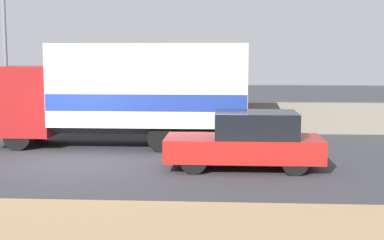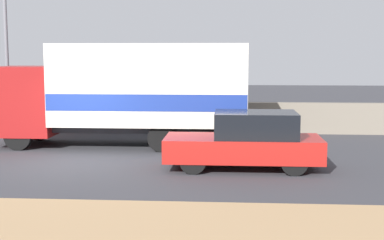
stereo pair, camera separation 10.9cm
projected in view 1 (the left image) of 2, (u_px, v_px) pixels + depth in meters
ground_plane at (70, 163)px, 15.36m from camera, size 80.00×80.00×0.00m
stone_wall_backdrop at (115, 117)px, 21.50m from camera, size 60.00×0.35×1.22m
street_lamp at (4, 22)px, 20.13m from camera, size 0.56×0.28×7.54m
box_truck at (129, 91)px, 17.94m from camera, size 8.47×2.56×3.45m
car_hatchback at (247, 141)px, 14.47m from camera, size 4.22×1.70×1.56m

